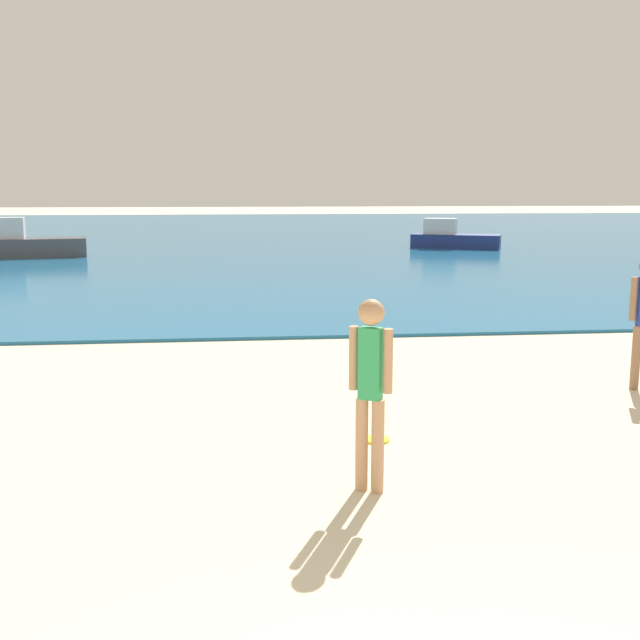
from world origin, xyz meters
TOP-DOWN VIEW (x-y plane):
  - water at (0.00, 41.36)m, footprint 160.00×60.00m
  - person_standing at (0.32, 4.52)m, footprint 0.35×0.23m
  - frisbee at (0.62, 5.85)m, footprint 0.27×0.27m
  - boat_near at (-8.76, 27.61)m, footprint 4.48×2.12m
  - boat_far at (8.25, 30.00)m, footprint 3.84×2.49m

SIDE VIEW (x-z plane):
  - frisbee at x=0.62m, z-range 0.00..0.03m
  - water at x=0.00m, z-range 0.00..0.06m
  - boat_far at x=8.25m, z-range -0.13..1.12m
  - boat_near at x=-8.76m, z-range -0.17..1.30m
  - person_standing at x=0.32m, z-range 0.12..1.82m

